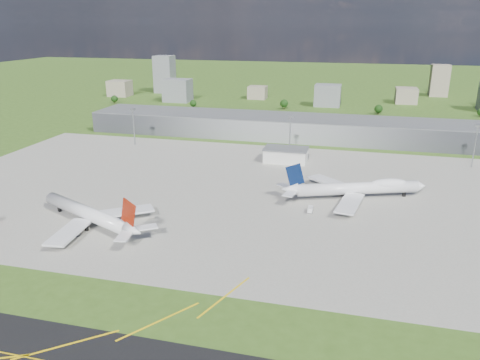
% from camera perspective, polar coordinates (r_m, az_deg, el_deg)
% --- Properties ---
extents(ground, '(1400.00, 1400.00, 0.00)m').
position_cam_1_polar(ground, '(342.70, 5.23, 4.69)').
color(ground, '#39591B').
rests_on(ground, ground).
extents(apron, '(360.00, 190.00, 0.08)m').
position_cam_1_polar(apron, '(237.34, 3.32, -1.70)').
color(apron, gray).
rests_on(apron, ground).
extents(terminal, '(300.00, 42.00, 15.00)m').
position_cam_1_polar(terminal, '(355.44, 5.65, 6.43)').
color(terminal, gray).
rests_on(terminal, ground).
extents(ops_building, '(26.00, 16.00, 8.00)m').
position_cam_1_polar(ops_building, '(292.43, 5.60, 3.03)').
color(ops_building, silver).
rests_on(ops_building, ground).
extents(mast_west, '(3.50, 2.00, 25.90)m').
position_cam_1_polar(mast_west, '(336.60, -12.88, 7.13)').
color(mast_west, gray).
rests_on(mast_west, ground).
extents(mast_center, '(3.50, 2.00, 25.90)m').
position_cam_1_polar(mast_center, '(303.51, 6.13, 6.26)').
color(mast_center, gray).
rests_on(mast_center, ground).
extents(mast_east, '(3.50, 2.00, 25.90)m').
position_cam_1_polar(mast_east, '(308.45, 26.84, 4.53)').
color(mast_east, gray).
rests_on(mast_east, ground).
extents(airliner_red_twin, '(64.14, 48.29, 18.70)m').
position_cam_1_polar(airliner_red_twin, '(209.15, -17.81, -4.06)').
color(airliner_red_twin, white).
rests_on(airliner_red_twin, ground).
extents(airliner_blue_quad, '(70.40, 53.77, 19.06)m').
position_cam_1_polar(airliner_blue_quad, '(236.37, 14.14, -0.99)').
color(airliner_blue_quad, white).
rests_on(airliner_blue_quad, ground).
extents(tug_yellow, '(4.26, 2.81, 1.95)m').
position_cam_1_polar(tug_yellow, '(212.40, -16.32, -4.72)').
color(tug_yellow, '#CBC00B').
rests_on(tug_yellow, ground).
extents(van_white_near, '(2.34, 4.95, 2.52)m').
position_cam_1_polar(van_white_near, '(216.57, 8.56, -3.60)').
color(van_white_near, silver).
rests_on(van_white_near, ground).
extents(bldg_far_w, '(24.00, 20.00, 18.00)m').
position_cam_1_polar(bldg_far_w, '(572.35, -14.45, 10.78)').
color(bldg_far_w, gray).
rests_on(bldg_far_w, ground).
extents(bldg_w, '(28.00, 22.00, 24.00)m').
position_cam_1_polar(bldg_w, '(520.20, -7.61, 10.78)').
color(bldg_w, slate).
rests_on(bldg_w, ground).
extents(bldg_cw, '(20.00, 18.00, 14.00)m').
position_cam_1_polar(bldg_cw, '(535.75, 2.14, 10.62)').
color(bldg_cw, gray).
rests_on(bldg_cw, ground).
extents(bldg_c, '(26.00, 20.00, 22.00)m').
position_cam_1_polar(bldg_c, '(494.79, 10.63, 10.10)').
color(bldg_c, slate).
rests_on(bldg_c, ground).
extents(bldg_ce, '(22.00, 24.00, 16.00)m').
position_cam_1_polar(bldg_ce, '(536.04, 19.60, 9.68)').
color(bldg_ce, gray).
rests_on(bldg_ce, ground).
extents(bldg_tall_w, '(22.00, 20.00, 44.00)m').
position_cam_1_polar(bldg_tall_w, '(589.25, -9.18, 12.61)').
color(bldg_tall_w, slate).
rests_on(bldg_tall_w, ground).
extents(bldg_tall_e, '(20.00, 18.00, 36.00)m').
position_cam_1_polar(bldg_tall_e, '(598.71, 23.13, 11.09)').
color(bldg_tall_e, gray).
rests_on(bldg_tall_e, ground).
extents(tree_far_w, '(7.20, 7.20, 8.80)m').
position_cam_1_polar(tree_far_w, '(519.97, -15.06, 9.55)').
color(tree_far_w, '#382314').
rests_on(tree_far_w, ground).
extents(tree_w, '(6.75, 6.75, 8.25)m').
position_cam_1_polar(tree_w, '(478.36, -5.74, 9.29)').
color(tree_w, '#382314').
rests_on(tree_w, ground).
extents(tree_c, '(8.10, 8.10, 9.90)m').
position_cam_1_polar(tree_c, '(470.40, 5.40, 9.26)').
color(tree_c, '#382314').
rests_on(tree_c, ground).
extents(tree_e, '(7.65, 7.65, 9.35)m').
position_cam_1_polar(tree_e, '(460.47, 16.54, 8.33)').
color(tree_e, '#382314').
rests_on(tree_e, ground).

